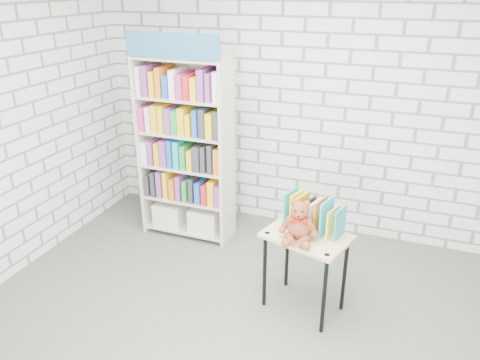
% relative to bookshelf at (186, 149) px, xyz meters
% --- Properties ---
extents(ground, '(4.50, 4.50, 0.00)m').
position_rel_bookshelf_xyz_m(ground, '(1.04, -1.36, -0.99)').
color(ground, '#495346').
rests_on(ground, ground).
extents(room_shell, '(4.52, 4.02, 2.81)m').
position_rel_bookshelf_xyz_m(room_shell, '(1.04, -1.36, 0.80)').
color(room_shell, silver).
rests_on(room_shell, ground).
extents(bookshelf, '(0.96, 0.37, 2.16)m').
position_rel_bookshelf_xyz_m(bookshelf, '(0.00, 0.00, 0.00)').
color(bookshelf, beige).
rests_on(bookshelf, ground).
extents(display_table, '(0.76, 0.63, 0.71)m').
position_rel_bookshelf_xyz_m(display_table, '(1.49, -0.83, -0.37)').
color(display_table, tan).
rests_on(display_table, ground).
extents(table_books, '(0.50, 0.33, 0.27)m').
position_rel_bookshelf_xyz_m(table_books, '(1.52, -0.73, -0.14)').
color(table_books, teal).
rests_on(table_books, display_table).
extents(teddy_bear, '(0.31, 0.29, 0.33)m').
position_rel_bookshelf_xyz_m(teddy_bear, '(1.44, -0.92, -0.14)').
color(teddy_bear, brown).
rests_on(teddy_bear, display_table).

